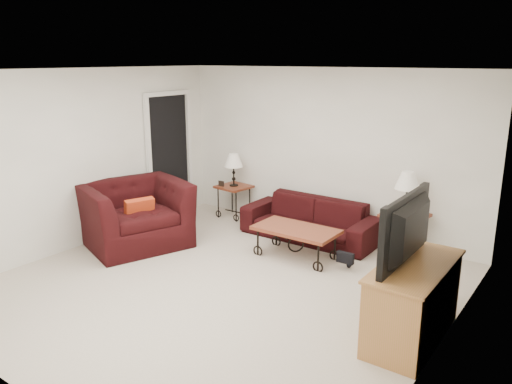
# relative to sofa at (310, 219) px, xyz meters

# --- Properties ---
(ground) EXTENTS (5.00, 5.00, 0.00)m
(ground) POSITION_rel_sofa_xyz_m (-0.04, -2.02, -0.30)
(ground) COLOR beige
(ground) RESTS_ON ground
(wall_back) EXTENTS (5.00, 0.02, 2.50)m
(wall_back) POSITION_rel_sofa_xyz_m (-0.04, 0.48, 0.95)
(wall_back) COLOR white
(wall_back) RESTS_ON ground
(wall_front) EXTENTS (5.00, 0.02, 2.50)m
(wall_front) POSITION_rel_sofa_xyz_m (-0.04, -4.52, 0.95)
(wall_front) COLOR white
(wall_front) RESTS_ON ground
(wall_left) EXTENTS (0.02, 5.00, 2.50)m
(wall_left) POSITION_rel_sofa_xyz_m (-2.54, -2.02, 0.95)
(wall_left) COLOR white
(wall_left) RESTS_ON ground
(wall_right) EXTENTS (0.02, 5.00, 2.50)m
(wall_right) POSITION_rel_sofa_xyz_m (2.46, -2.02, 0.95)
(wall_right) COLOR white
(wall_right) RESTS_ON ground
(ceiling) EXTENTS (5.00, 5.00, 0.00)m
(ceiling) POSITION_rel_sofa_xyz_m (-0.04, -2.02, 2.20)
(ceiling) COLOR white
(ceiling) RESTS_ON wall_back
(doorway) EXTENTS (0.08, 0.94, 2.04)m
(doorway) POSITION_rel_sofa_xyz_m (-2.51, -0.37, 0.72)
(doorway) COLOR black
(doorway) RESTS_ON ground
(sofa) EXTENTS (2.03, 0.79, 0.59)m
(sofa) POSITION_rel_sofa_xyz_m (0.00, 0.00, 0.00)
(sofa) COLOR black
(sofa) RESTS_ON ground
(side_table_left) EXTENTS (0.56, 0.56, 0.55)m
(side_table_left) POSITION_rel_sofa_xyz_m (-1.57, 0.18, -0.02)
(side_table_left) COLOR brown
(side_table_left) RESTS_ON ground
(side_table_right) EXTENTS (0.61, 0.61, 0.59)m
(side_table_right) POSITION_rel_sofa_xyz_m (1.37, 0.18, -0.00)
(side_table_right) COLOR brown
(side_table_right) RESTS_ON ground
(lamp_left) EXTENTS (0.35, 0.35, 0.55)m
(lamp_left) POSITION_rel_sofa_xyz_m (-1.57, 0.18, 0.52)
(lamp_left) COLOR black
(lamp_left) RESTS_ON side_table_left
(lamp_right) EXTENTS (0.38, 0.38, 0.59)m
(lamp_right) POSITION_rel_sofa_xyz_m (1.37, 0.18, 0.58)
(lamp_right) COLOR black
(lamp_right) RESTS_ON side_table_right
(photo_frame_left) EXTENTS (0.11, 0.02, 0.09)m
(photo_frame_left) POSITION_rel_sofa_xyz_m (-1.72, 0.03, 0.30)
(photo_frame_left) COLOR black
(photo_frame_left) RESTS_ON side_table_left
(photo_frame_right) EXTENTS (0.12, 0.06, 0.10)m
(photo_frame_right) POSITION_rel_sofa_xyz_m (1.52, 0.03, 0.34)
(photo_frame_right) COLOR black
(photo_frame_right) RESTS_ON side_table_right
(coffee_table) EXTENTS (1.12, 0.61, 0.42)m
(coffee_table) POSITION_rel_sofa_xyz_m (0.23, -0.76, -0.09)
(coffee_table) COLOR brown
(coffee_table) RESTS_ON ground
(armchair) EXTENTS (1.63, 1.74, 0.91)m
(armchair) POSITION_rel_sofa_xyz_m (-1.92, -1.68, 0.16)
(armchair) COLOR black
(armchair) RESTS_ON ground
(throw_pillow) EXTENTS (0.24, 0.43, 0.41)m
(throw_pillow) POSITION_rel_sofa_xyz_m (-1.77, -1.73, 0.22)
(throw_pillow) COLOR #BE3918
(throw_pillow) RESTS_ON armchair
(tv_stand) EXTENTS (0.53, 1.27, 0.76)m
(tv_stand) POSITION_rel_sofa_xyz_m (2.19, -1.86, 0.09)
(tv_stand) COLOR #AC6A40
(tv_stand) RESTS_ON ground
(television) EXTENTS (0.15, 1.14, 0.66)m
(television) POSITION_rel_sofa_xyz_m (2.17, -1.86, 0.80)
(television) COLOR black
(television) RESTS_ON tv_stand
(backpack) EXTENTS (0.42, 0.37, 0.44)m
(backpack) POSITION_rel_sofa_xyz_m (0.97, -0.68, -0.08)
(backpack) COLOR black
(backpack) RESTS_ON ground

